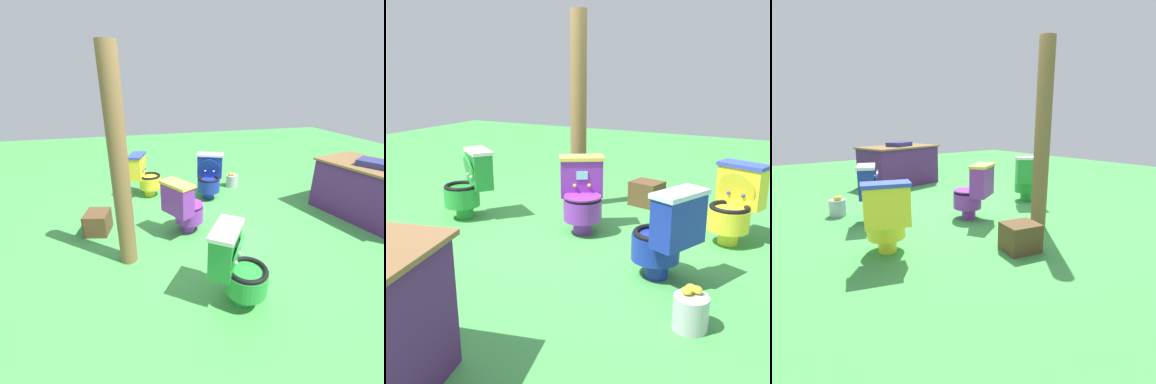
{
  "view_description": "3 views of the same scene",
  "coord_description": "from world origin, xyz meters",
  "views": [
    {
      "loc": [
        2.92,
        -0.9,
        1.84
      ],
      "look_at": [
        -0.6,
        0.0,
        0.31
      ],
      "focal_mm": 24.76,
      "sensor_mm": 36.0,
      "label": 1
    },
    {
      "loc": [
        -1.92,
        3.48,
        1.58
      ],
      "look_at": [
        -0.13,
        0.05,
        0.48
      ],
      "focal_mm": 41.99,
      "sensor_mm": 36.0,
      "label": 2
    },
    {
      "loc": [
        -2.52,
        -3.32,
        1.26
      ],
      "look_at": [
        -0.29,
        -0.39,
        0.42
      ],
      "focal_mm": 29.37,
      "sensor_mm": 36.0,
      "label": 3
    }
  ],
  "objects": [
    {
      "name": "lemon_bucket",
      "position": [
        -1.4,
        0.98,
        0.12
      ],
      "size": [
        0.22,
        0.22,
        0.28
      ],
      "color": "#B7B7BF",
      "rests_on": "ground"
    },
    {
      "name": "ground",
      "position": [
        0.0,
        0.0,
        0.0
      ],
      "size": [
        14.0,
        14.0,
        0.0
      ],
      "primitive_type": "plane",
      "color": "#429947"
    },
    {
      "name": "toilet_yellow",
      "position": [
        -1.38,
        -0.62,
        0.37
      ],
      "size": [
        0.54,
        0.59,
        0.73
      ],
      "rotation": [
        0.0,
        0.0,
        5.96
      ],
      "color": "yellow",
      "rests_on": "ground"
    },
    {
      "name": "toilet_green",
      "position": [
        1.22,
        -0.07,
        0.37
      ],
      "size": [
        0.61,
        0.63,
        0.73
      ],
      "rotation": [
        0.0,
        0.0,
        5.66
      ],
      "color": "green",
      "rests_on": "ground"
    },
    {
      "name": "toilet_blue",
      "position": [
        -1.06,
        0.42,
        0.37
      ],
      "size": [
        0.61,
        0.56,
        0.73
      ],
      "rotation": [
        0.0,
        0.0,
        4.32
      ],
      "color": "#192D9E",
      "rests_on": "ground"
    },
    {
      "name": "wooden_post",
      "position": [
        0.4,
        -0.97,
        1.08
      ],
      "size": [
        0.18,
        0.18,
        2.15
      ],
      "primitive_type": "cylinder",
      "color": "brown",
      "rests_on": "ground"
    },
    {
      "name": "toilet_purple",
      "position": [
        -0.02,
        -0.25,
        0.37
      ],
      "size": [
        0.6,
        0.63,
        0.73
      ],
      "rotation": [
        0.0,
        0.0,
        0.53
      ],
      "color": "purple",
      "rests_on": "ground"
    },
    {
      "name": "small_crate",
      "position": [
        -0.31,
        -1.34,
        0.14
      ],
      "size": [
        0.39,
        0.35,
        0.28
      ],
      "primitive_type": "cube",
      "rotation": [
        0.0,
        0.0,
        2.92
      ],
      "color": "brown",
      "rests_on": "ground"
    }
  ]
}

